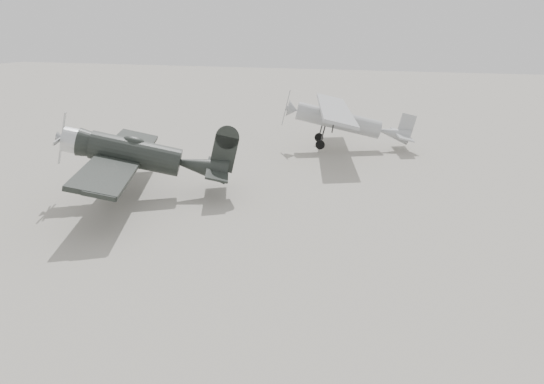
{
  "coord_description": "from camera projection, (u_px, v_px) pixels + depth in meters",
  "views": [
    {
      "loc": [
        7.38,
        -13.94,
        7.31
      ],
      "look_at": [
        1.56,
        3.63,
        1.5
      ],
      "focal_mm": 35.0,
      "sensor_mm": 36.0,
      "label": 1
    }
  ],
  "objects": [
    {
      "name": "highwing_monoplane",
      "position": [
        344.0,
        117.0,
        32.35
      ],
      "size": [
        7.97,
        11.12,
        3.15
      ],
      "rotation": [
        0.0,
        0.23,
        0.27
      ],
      "color": "#A2A6A7",
      "rests_on": "ground"
    },
    {
      "name": "ground",
      "position": [
        191.0,
        264.0,
        17.03
      ],
      "size": [
        160.0,
        160.0,
        0.0
      ],
      "primitive_type": "plane",
      "color": "gray",
      "rests_on": "ground"
    },
    {
      "name": "lowwing_monoplane",
      "position": [
        144.0,
        156.0,
        23.35
      ],
      "size": [
        7.99,
        10.54,
        3.47
      ],
      "rotation": [
        0.0,
        0.24,
        0.39
      ],
      "color": "black",
      "rests_on": "ground"
    }
  ]
}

